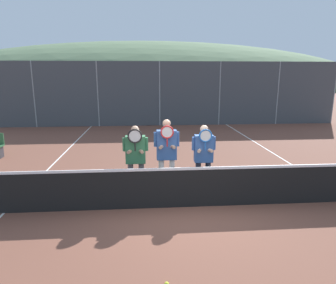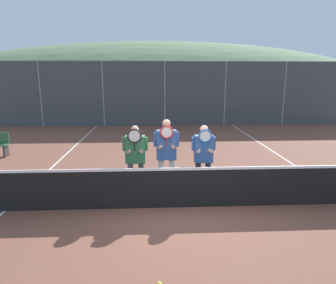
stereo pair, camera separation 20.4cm
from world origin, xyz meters
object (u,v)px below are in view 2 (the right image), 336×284
player_center_right (203,155)px  tennis_ball_on_court (159,284)px  player_leftmost (135,155)px  car_left_of_center (132,105)px  player_center_left (166,151)px  car_far_left (52,106)px  car_center (212,106)px

player_center_right → tennis_ball_on_court: bearing=-109.3°
player_leftmost → player_center_right: (1.61, -0.03, -0.01)m
player_center_right → tennis_ball_on_court: player_center_right is taller
player_center_right → car_left_of_center: 12.53m
player_center_left → car_far_left: player_center_left is taller
car_center → player_leftmost: bearing=-109.0°
car_far_left → car_center: 10.11m
player_leftmost → player_center_right: bearing=-1.2°
tennis_ball_on_court → car_left_of_center: bearing=95.1°
player_leftmost → player_center_left: size_ratio=0.93×
car_left_of_center → car_center: 5.18m
player_center_left → player_center_right: player_center_left is taller
player_center_left → tennis_ball_on_court: size_ratio=27.01×
tennis_ball_on_court → car_far_left: bearing=112.4°
player_center_left → tennis_ball_on_court: (-0.24, -3.26, -1.05)m
car_center → car_left_of_center: bearing=-177.9°
player_center_left → player_center_right: size_ratio=1.08×
car_center → tennis_ball_on_court: (-3.79, -15.66, -0.83)m
car_far_left → car_left_of_center: bearing=1.9°
player_leftmost → car_far_left: bearing=115.8°
player_center_left → car_far_left: (-6.56, 12.05, -0.15)m
player_center_right → car_center: (2.67, 12.46, -0.14)m
tennis_ball_on_court → player_leftmost: bearing=98.6°
car_far_left → tennis_ball_on_court: 16.59m
car_center → tennis_ball_on_court: bearing=-103.6°
player_center_right → car_left_of_center: car_left_of_center is taller
player_center_right → player_center_left: bearing=175.7°
player_center_right → tennis_ball_on_court: (-1.12, -3.20, -0.96)m
player_leftmost → car_left_of_center: car_left_of_center is taller
player_leftmost → car_left_of_center: (-0.90, 12.25, -0.06)m
player_leftmost → car_center: bearing=71.0°
player_leftmost → player_center_right: 1.61m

